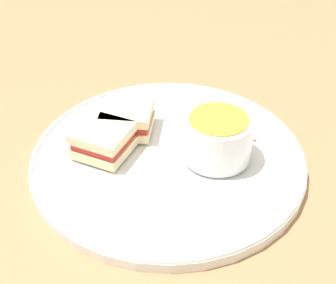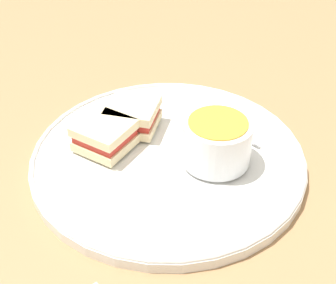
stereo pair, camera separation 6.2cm
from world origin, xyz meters
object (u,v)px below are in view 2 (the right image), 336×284
(spoon, at_px, (216,120))
(soup_bowl, at_px, (217,141))
(sandwich_half_near, at_px, (133,115))
(sandwich_half_far, at_px, (105,135))

(spoon, bearing_deg, soup_bowl, 131.24)
(sandwich_half_near, height_order, sandwich_half_far, same)
(sandwich_half_near, bearing_deg, soup_bowl, 85.06)
(sandwich_half_far, bearing_deg, spoon, 139.12)
(sandwich_half_far, bearing_deg, sandwich_half_near, 172.78)
(spoon, distance_m, sandwich_half_near, 0.12)
(soup_bowl, height_order, sandwich_half_far, soup_bowl)
(soup_bowl, distance_m, spoon, 0.09)
(spoon, bearing_deg, sandwich_half_far, 66.67)
(spoon, xyz_separation_m, sandwich_half_far, (0.13, -0.11, 0.01))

